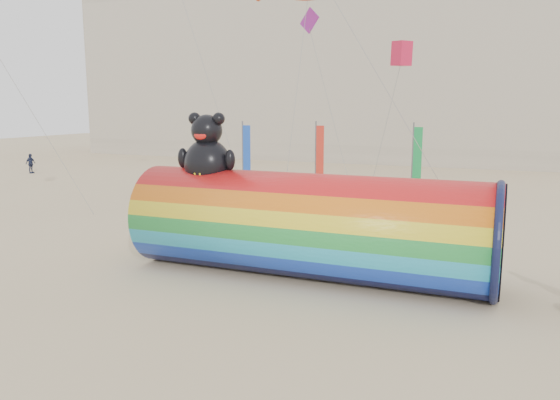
% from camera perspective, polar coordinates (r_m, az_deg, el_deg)
% --- Properties ---
extents(ground, '(160.00, 160.00, 0.00)m').
position_cam_1_polar(ground, '(22.10, -2.69, -6.68)').
color(ground, '#CCB58C').
rests_on(ground, ground).
extents(hotel_building, '(60.40, 15.40, 20.60)m').
position_cam_1_polar(hotel_building, '(68.55, 4.57, 13.21)').
color(hotel_building, '#B7AD99').
rests_on(hotel_building, ground).
extents(windsock_assembly, '(13.27, 4.04, 6.12)m').
position_cam_1_polar(windsock_assembly, '(20.08, 2.94, -2.40)').
color(windsock_assembly, red).
rests_on(windsock_assembly, ground).
extents(festival_banners, '(12.32, 1.55, 5.20)m').
position_cam_1_polar(festival_banners, '(37.78, 4.66, 4.29)').
color(festival_banners, '#59595E').
rests_on(festival_banners, ground).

